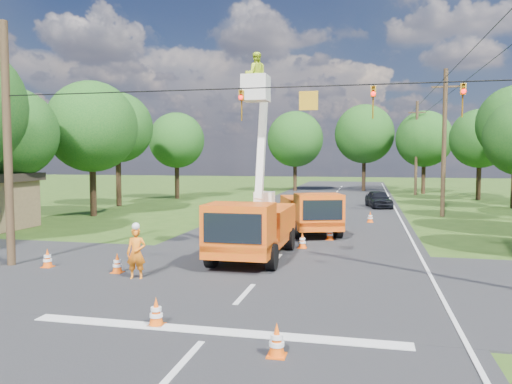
% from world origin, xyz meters
% --- Properties ---
extents(ground, '(140.00, 140.00, 0.00)m').
position_xyz_m(ground, '(0.00, 20.00, 0.00)').
color(ground, '#2B4B16').
rests_on(ground, ground).
extents(road_main, '(12.00, 100.00, 0.06)m').
position_xyz_m(road_main, '(0.00, 20.00, 0.00)').
color(road_main, black).
rests_on(road_main, ground).
extents(road_cross, '(56.00, 10.00, 0.07)m').
position_xyz_m(road_cross, '(0.00, 2.00, 0.00)').
color(road_cross, black).
rests_on(road_cross, ground).
extents(stop_bar, '(9.00, 0.45, 0.02)m').
position_xyz_m(stop_bar, '(0.00, -3.20, 0.00)').
color(stop_bar, silver).
rests_on(stop_bar, ground).
extents(edge_line, '(0.12, 90.00, 0.02)m').
position_xyz_m(edge_line, '(5.60, 20.00, 0.00)').
color(edge_line, silver).
rests_on(edge_line, ground).
extents(bucket_truck, '(2.61, 6.47, 8.23)m').
position_xyz_m(bucket_truck, '(-0.95, 5.18, 1.74)').
color(bucket_truck, '#ED4310').
rests_on(bucket_truck, ground).
extents(second_truck, '(3.99, 6.41, 2.26)m').
position_xyz_m(second_truck, '(0.54, 12.26, 1.18)').
color(second_truck, '#ED4310').
rests_on(second_truck, ground).
extents(ground_worker, '(0.70, 0.53, 1.76)m').
position_xyz_m(ground_worker, '(-3.98, 1.09, 0.88)').
color(ground_worker, '#FF5B15').
rests_on(ground_worker, ground).
extents(distant_car, '(2.44, 4.36, 1.40)m').
position_xyz_m(distant_car, '(4.35, 27.16, 0.70)').
color(distant_car, black).
rests_on(distant_car, ground).
extents(traffic_cone_0, '(0.38, 0.38, 0.71)m').
position_xyz_m(traffic_cone_0, '(-1.41, -3.10, 0.36)').
color(traffic_cone_0, '#F3550C').
rests_on(traffic_cone_0, ground).
extents(traffic_cone_1, '(0.38, 0.38, 0.71)m').
position_xyz_m(traffic_cone_1, '(1.73, -4.28, 0.36)').
color(traffic_cone_1, '#F3550C').
rests_on(traffic_cone_1, ground).
extents(traffic_cone_2, '(0.38, 0.38, 0.71)m').
position_xyz_m(traffic_cone_2, '(0.69, 7.82, 0.36)').
color(traffic_cone_2, '#F3550C').
rests_on(traffic_cone_2, ground).
extents(traffic_cone_3, '(0.38, 0.38, 0.71)m').
position_xyz_m(traffic_cone_3, '(1.71, 10.30, 0.36)').
color(traffic_cone_3, '#F3550C').
rests_on(traffic_cone_3, ground).
extents(traffic_cone_4, '(0.38, 0.38, 0.71)m').
position_xyz_m(traffic_cone_4, '(-5.00, 1.70, 0.36)').
color(traffic_cone_4, '#F3550C').
rests_on(traffic_cone_4, ground).
extents(traffic_cone_5, '(0.38, 0.38, 0.71)m').
position_xyz_m(traffic_cone_5, '(-7.93, 1.95, 0.36)').
color(traffic_cone_5, '#F3550C').
rests_on(traffic_cone_5, ground).
extents(traffic_cone_7, '(0.38, 0.38, 0.71)m').
position_xyz_m(traffic_cone_7, '(3.66, 17.50, 0.36)').
color(traffic_cone_7, '#F3550C').
rests_on(traffic_cone_7, ground).
extents(pole_right_mid, '(1.80, 0.30, 10.00)m').
position_xyz_m(pole_right_mid, '(8.50, 22.00, 5.11)').
color(pole_right_mid, '#4C3823').
rests_on(pole_right_mid, ground).
extents(pole_right_far, '(1.80, 0.30, 10.00)m').
position_xyz_m(pole_right_far, '(8.50, 42.00, 5.11)').
color(pole_right_far, '#4C3823').
rests_on(pole_right_far, ground).
extents(pole_left, '(0.30, 0.30, 9.00)m').
position_xyz_m(pole_left, '(-9.50, 2.00, 4.50)').
color(pole_left, '#4C3823').
rests_on(pole_left, ground).
extents(signal_span, '(18.00, 0.29, 1.07)m').
position_xyz_m(signal_span, '(2.23, 1.99, 5.88)').
color(signal_span, black).
rests_on(signal_span, ground).
extents(tree_left_c, '(5.20, 5.20, 8.06)m').
position_xyz_m(tree_left_c, '(-16.50, 11.00, 5.44)').
color(tree_left_c, '#382616').
rests_on(tree_left_c, ground).
extents(tree_left_d, '(6.20, 6.20, 9.24)m').
position_xyz_m(tree_left_d, '(-15.00, 17.00, 6.12)').
color(tree_left_d, '#382616').
rests_on(tree_left_d, ground).
extents(tree_left_e, '(5.80, 5.80, 9.41)m').
position_xyz_m(tree_left_e, '(-16.80, 24.00, 6.49)').
color(tree_left_e, '#382616').
rests_on(tree_left_e, ground).
extents(tree_left_f, '(5.40, 5.40, 8.40)m').
position_xyz_m(tree_left_f, '(-14.80, 32.00, 5.69)').
color(tree_left_f, '#382616').
rests_on(tree_left_f, ground).
extents(tree_right_e, '(5.60, 5.60, 8.63)m').
position_xyz_m(tree_right_e, '(13.80, 37.00, 5.81)').
color(tree_right_e, '#382616').
rests_on(tree_right_e, ground).
extents(tree_far_a, '(6.60, 6.60, 9.50)m').
position_xyz_m(tree_far_a, '(-5.00, 45.00, 6.19)').
color(tree_far_a, '#382616').
rests_on(tree_far_a, ground).
extents(tree_far_b, '(7.00, 7.00, 10.32)m').
position_xyz_m(tree_far_b, '(3.00, 47.00, 6.81)').
color(tree_far_b, '#382616').
rests_on(tree_far_b, ground).
extents(tree_far_c, '(6.20, 6.20, 9.18)m').
position_xyz_m(tree_far_c, '(9.50, 44.00, 6.06)').
color(tree_far_c, '#382616').
rests_on(tree_far_c, ground).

